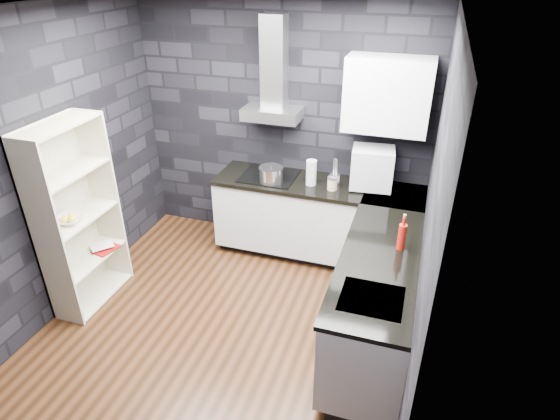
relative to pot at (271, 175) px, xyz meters
The scene contains 28 objects.
ground 1.53m from the pot, 90.92° to the right, with size 3.20×3.20×0.00m, color #412312.
ceiling 2.08m from the pot, 90.92° to the right, with size 3.20×3.20×0.00m, color white.
wall_back 0.58m from the pot, 92.38° to the left, with size 3.20×0.05×2.70m, color black.
wall_front 2.82m from the pot, 90.39° to the right, with size 3.20×0.05×2.70m, color black.
wall_left 2.05m from the pot, 144.53° to the right, with size 0.05×3.20×2.70m, color black.
wall_right 2.02m from the pot, 36.10° to the right, with size 0.05×3.20×2.70m, color black.
toekick_back 1.06m from the pot, 19.32° to the left, with size 2.18×0.50×0.10m, color black.
toekick_right 1.94m from the pot, 39.04° to the right, with size 0.50×1.78×0.10m, color black.
counter_back_cab 0.71m from the pot, 14.97° to the left, with size 2.20×0.60×0.76m, color silver.
counter_right_cab 1.74m from the pot, 39.90° to the right, with size 0.60×1.80×0.76m, color silver.
counter_back_top 0.51m from the pot, 13.86° to the left, with size 2.20×0.62×0.04m, color black.
counter_right_top 1.67m from the pot, 40.13° to the right, with size 0.62×1.80×0.04m, color black.
counter_corner_top 1.29m from the pot, ahead, with size 0.62×0.62×0.04m, color black.
hood_body 0.63m from the pot, 104.91° to the left, with size 0.60×0.34×0.12m, color #A9A9AD.
hood_chimney 1.14m from the pot, 101.84° to the left, with size 0.24×0.20×0.90m, color #A9A9AD.
upper_cabinet 1.41m from the pot, 13.20° to the left, with size 0.80×0.35×0.70m, color silver.
cooktop 0.17m from the pot, 118.17° to the left, with size 0.58×0.50×0.01m, color black.
sink_rim 2.03m from the pot, 50.81° to the right, with size 0.44×0.40×0.01m, color #A9A9AD.
pot is the anchor object (origin of this frame).
glass_vase 0.42m from the pot, 10.99° to the left, with size 0.11×0.11×0.27m, color #B5BFC2.
storage_jar 0.65m from the pot, ahead, with size 0.10×0.10×0.12m, color tan.
utensil_crock 0.66m from the pot, ahead, with size 0.11×0.11×0.14m, color silver.
appliance_garage 1.04m from the pot, 10.37° to the left, with size 0.41×0.32×0.41m, color #B6BABD.
red_bottle 1.66m from the pot, 31.59° to the right, with size 0.07×0.07×0.22m, color #A5140C.
bookshelf 1.91m from the pot, 138.79° to the right, with size 0.34×0.80×1.80m, color beige.
fruit_bowl 1.98m from the pot, 136.67° to the right, with size 0.23×0.23×0.06m, color white.
book_red 1.84m from the pot, 143.38° to the right, with size 0.18×0.02×0.24m, color maroon.
book_second 1.82m from the pot, 144.34° to the right, with size 0.15×0.02×0.21m, color #B2B2B2.
Camera 1 is at (1.48, -3.04, 3.03)m, focal length 30.00 mm.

